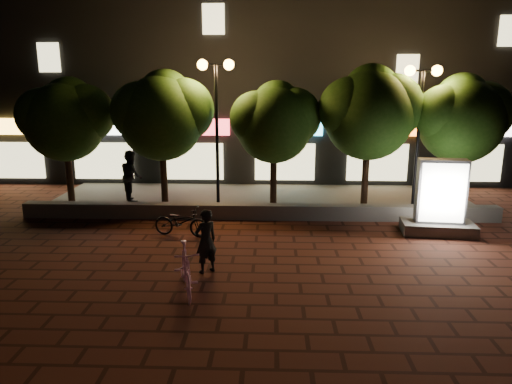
{
  "coord_description": "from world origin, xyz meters",
  "views": [
    {
      "loc": [
        0.45,
        -11.08,
        4.56
      ],
      "look_at": [
        0.01,
        1.5,
        1.53
      ],
      "focal_mm": 32.61,
      "sensor_mm": 36.0,
      "label": 1
    }
  ],
  "objects_px": {
    "scooter_pink": "(186,269)",
    "pedestrian": "(131,176)",
    "tree_mid": "(275,120)",
    "street_lamp_right": "(421,101)",
    "tree_far_left": "(66,117)",
    "scooter_parked": "(181,222)",
    "tree_right": "(370,110)",
    "tree_far_right": "(463,116)",
    "ad_kiosk": "(440,204)",
    "tree_left": "(163,113)",
    "rider": "(206,241)",
    "street_lamp_left": "(216,96)"
  },
  "relations": [
    {
      "from": "tree_far_right",
      "to": "street_lamp_left",
      "type": "bearing_deg",
      "value": -178.24
    },
    {
      "from": "tree_left",
      "to": "street_lamp_left",
      "type": "xyz_separation_m",
      "value": [
        1.95,
        -0.26,
        0.58
      ]
    },
    {
      "from": "street_lamp_left",
      "to": "pedestrian",
      "type": "distance_m",
      "value": 4.56
    },
    {
      "from": "scooter_pink",
      "to": "pedestrian",
      "type": "distance_m",
      "value": 8.41
    },
    {
      "from": "street_lamp_right",
      "to": "scooter_pink",
      "type": "height_order",
      "value": "street_lamp_right"
    },
    {
      "from": "tree_mid",
      "to": "rider",
      "type": "distance_m",
      "value": 6.69
    },
    {
      "from": "tree_far_right",
      "to": "street_lamp_left",
      "type": "relative_size",
      "value": 0.92
    },
    {
      "from": "tree_far_left",
      "to": "tree_far_right",
      "type": "relative_size",
      "value": 0.97
    },
    {
      "from": "tree_left",
      "to": "ad_kiosk",
      "type": "bearing_deg",
      "value": -17.46
    },
    {
      "from": "street_lamp_right",
      "to": "pedestrian",
      "type": "bearing_deg",
      "value": 175.8
    },
    {
      "from": "tree_mid",
      "to": "pedestrian",
      "type": "relative_size",
      "value": 2.32
    },
    {
      "from": "tree_far_left",
      "to": "pedestrian",
      "type": "height_order",
      "value": "tree_far_left"
    },
    {
      "from": "tree_far_left",
      "to": "tree_left",
      "type": "relative_size",
      "value": 0.95
    },
    {
      "from": "tree_mid",
      "to": "tree_far_right",
      "type": "bearing_deg",
      "value": 0.0
    },
    {
      "from": "scooter_parked",
      "to": "pedestrian",
      "type": "relative_size",
      "value": 0.87
    },
    {
      "from": "tree_mid",
      "to": "rider",
      "type": "relative_size",
      "value": 2.83
    },
    {
      "from": "pedestrian",
      "to": "ad_kiosk",
      "type": "bearing_deg",
      "value": -134.64
    },
    {
      "from": "tree_mid",
      "to": "scooter_parked",
      "type": "height_order",
      "value": "tree_mid"
    },
    {
      "from": "tree_far_right",
      "to": "street_lamp_right",
      "type": "bearing_deg",
      "value": -170.39
    },
    {
      "from": "scooter_pink",
      "to": "pedestrian",
      "type": "relative_size",
      "value": 0.94
    },
    {
      "from": "tree_left",
      "to": "tree_mid",
      "type": "height_order",
      "value": "tree_left"
    },
    {
      "from": "tree_left",
      "to": "tree_far_right",
      "type": "distance_m",
      "value": 10.5
    },
    {
      "from": "ad_kiosk",
      "to": "pedestrian",
      "type": "height_order",
      "value": "ad_kiosk"
    },
    {
      "from": "tree_far_left",
      "to": "tree_left",
      "type": "height_order",
      "value": "tree_left"
    },
    {
      "from": "street_lamp_left",
      "to": "street_lamp_right",
      "type": "height_order",
      "value": "street_lamp_left"
    },
    {
      "from": "ad_kiosk",
      "to": "scooter_parked",
      "type": "xyz_separation_m",
      "value": [
        -7.78,
        -0.51,
        -0.48
      ]
    },
    {
      "from": "street_lamp_left",
      "to": "street_lamp_right",
      "type": "distance_m",
      "value": 7.0
    },
    {
      "from": "tree_far_left",
      "to": "scooter_parked",
      "type": "distance_m",
      "value": 6.42
    },
    {
      "from": "tree_right",
      "to": "tree_far_right",
      "type": "distance_m",
      "value": 3.2
    },
    {
      "from": "scooter_parked",
      "to": "ad_kiosk",
      "type": "bearing_deg",
      "value": -75.25
    },
    {
      "from": "rider",
      "to": "pedestrian",
      "type": "distance_m",
      "value": 7.51
    },
    {
      "from": "scooter_pink",
      "to": "scooter_parked",
      "type": "relative_size",
      "value": 1.08
    },
    {
      "from": "tree_right",
      "to": "ad_kiosk",
      "type": "height_order",
      "value": "tree_right"
    },
    {
      "from": "scooter_parked",
      "to": "pedestrian",
      "type": "xyz_separation_m",
      "value": [
        -2.61,
        3.83,
        0.61
      ]
    },
    {
      "from": "scooter_pink",
      "to": "pedestrian",
      "type": "xyz_separation_m",
      "value": [
        -3.46,
        7.65,
        0.5
      ]
    },
    {
      "from": "street_lamp_right",
      "to": "ad_kiosk",
      "type": "distance_m",
      "value": 3.92
    },
    {
      "from": "pedestrian",
      "to": "scooter_pink",
      "type": "bearing_deg",
      "value": 177.41
    },
    {
      "from": "scooter_parked",
      "to": "tree_far_right",
      "type": "bearing_deg",
      "value": -59.33
    },
    {
      "from": "tree_right",
      "to": "street_lamp_left",
      "type": "height_order",
      "value": "street_lamp_left"
    },
    {
      "from": "tree_far_left",
      "to": "tree_left",
      "type": "distance_m",
      "value": 3.51
    },
    {
      "from": "scooter_pink",
      "to": "street_lamp_left",
      "type": "bearing_deg",
      "value": 75.24
    },
    {
      "from": "tree_left",
      "to": "tree_right",
      "type": "height_order",
      "value": "tree_right"
    },
    {
      "from": "tree_far_left",
      "to": "scooter_pink",
      "type": "bearing_deg",
      "value": -52.26
    },
    {
      "from": "tree_mid",
      "to": "street_lamp_right",
      "type": "xyz_separation_m",
      "value": [
        4.95,
        -0.26,
        0.68
      ]
    },
    {
      "from": "tree_mid",
      "to": "ad_kiosk",
      "type": "xyz_separation_m",
      "value": [
        4.97,
        -2.82,
        -2.29
      ]
    },
    {
      "from": "street_lamp_right",
      "to": "rider",
      "type": "xyz_separation_m",
      "value": [
        -6.63,
        -5.74,
        -3.1
      ]
    },
    {
      "from": "tree_mid",
      "to": "tree_right",
      "type": "relative_size",
      "value": 0.89
    },
    {
      "from": "ad_kiosk",
      "to": "pedestrian",
      "type": "bearing_deg",
      "value": 162.29
    },
    {
      "from": "scooter_pink",
      "to": "ad_kiosk",
      "type": "bearing_deg",
      "value": 16.51
    },
    {
      "from": "street_lamp_right",
      "to": "rider",
      "type": "relative_size",
      "value": 3.13
    }
  ]
}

